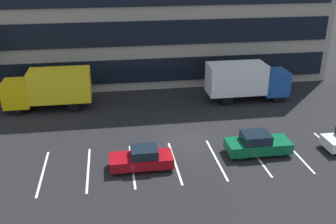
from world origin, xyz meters
TOP-DOWN VIEW (x-y plane):
  - ground_plane at (0.00, 0.00)m, footprint 120.00×120.00m
  - lot_markings at (0.00, -2.93)m, footprint 19.74×5.40m
  - box_truck_yellow_all at (-10.51, 7.77)m, footprint 7.44×2.46m
  - box_truck_blue at (6.84, 7.20)m, footprint 7.49×2.48m
  - sedan_maroon at (-3.59, -3.29)m, footprint 3.99×1.67m
  - sedan_forest at (4.32, -2.60)m, footprint 4.32×1.81m

SIDE VIEW (x-z plane):
  - ground_plane at x=0.00m, z-range 0.00..0.00m
  - lot_markings at x=0.00m, z-range 0.00..0.01m
  - sedan_maroon at x=-3.59m, z-range -0.04..1.39m
  - sedan_forest at x=4.32m, z-range -0.04..1.50m
  - box_truck_yellow_all at x=-10.51m, z-range 0.22..3.66m
  - box_truck_blue at x=6.84m, z-range 0.22..3.69m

